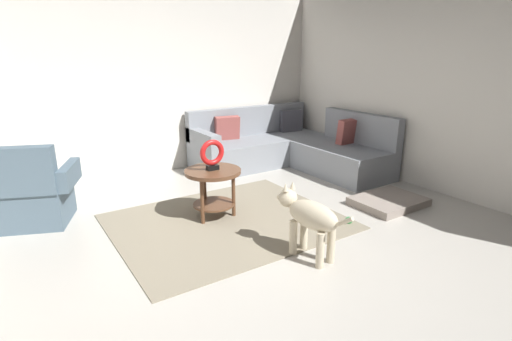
% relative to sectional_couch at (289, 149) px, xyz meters
% --- Properties ---
extents(ground_plane, '(6.00, 6.00, 0.10)m').
position_rel_sectional_couch_xyz_m(ground_plane, '(-1.99, -2.01, -0.34)').
color(ground_plane, '#B7B2A8').
extents(wall_back, '(6.00, 0.12, 2.70)m').
position_rel_sectional_couch_xyz_m(wall_back, '(-1.99, 0.93, 1.06)').
color(wall_back, silver).
rests_on(wall_back, ground_plane).
extents(wall_right, '(0.12, 6.00, 2.70)m').
position_rel_sectional_couch_xyz_m(wall_right, '(0.95, -2.01, 1.06)').
color(wall_right, silver).
rests_on(wall_right, ground_plane).
extents(area_rug, '(2.30, 1.90, 0.01)m').
position_rel_sectional_couch_xyz_m(area_rug, '(-1.84, -1.31, -0.29)').
color(area_rug, gray).
rests_on(area_rug, ground_plane).
extents(sectional_couch, '(2.20, 2.25, 0.88)m').
position_rel_sectional_couch_xyz_m(sectional_couch, '(0.00, 0.00, 0.00)').
color(sectional_couch, gray).
rests_on(sectional_couch, ground_plane).
extents(armchair, '(0.97, 0.86, 0.88)m').
position_rel_sectional_couch_xyz_m(armchair, '(-3.52, -0.27, 0.03)').
color(armchair, '#4C6070').
rests_on(armchair, ground_plane).
extents(side_table, '(0.60, 0.60, 0.54)m').
position_rel_sectional_couch_xyz_m(side_table, '(-1.89, -1.11, 0.12)').
color(side_table, brown).
rests_on(side_table, ground_plane).
extents(torus_sculpture, '(0.28, 0.08, 0.33)m').
position_rel_sectional_couch_xyz_m(torus_sculpture, '(-1.89, -1.11, 0.42)').
color(torus_sculpture, black).
rests_on(torus_sculpture, side_table).
extents(dog_bed_mat, '(0.80, 0.60, 0.09)m').
position_rel_sectional_couch_xyz_m(dog_bed_mat, '(-0.01, -1.93, -0.25)').
color(dog_bed_mat, gray).
rests_on(dog_bed_mat, ground_plane).
extents(dog, '(0.29, 0.85, 0.63)m').
position_rel_sectional_couch_xyz_m(dog, '(-1.60, -2.34, 0.09)').
color(dog, beige).
rests_on(dog, ground_plane).
extents(dog_toy_ball, '(0.08, 0.08, 0.08)m').
position_rel_sectional_couch_xyz_m(dog_toy_ball, '(-0.79, -2.05, -0.25)').
color(dog_toy_ball, green).
rests_on(dog_toy_ball, ground_plane).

